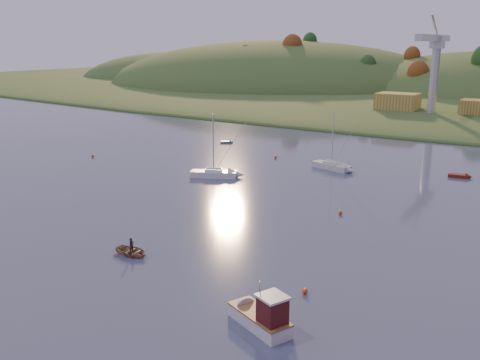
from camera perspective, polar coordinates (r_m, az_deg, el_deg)
The scene contains 20 objects.
ground at distance 49.36m, azimuth -19.79°, elevation -11.22°, with size 500.00×500.00×0.00m, color #323F52.
shore_slope at distance 195.63m, azimuth 22.24°, elevation 7.27°, with size 640.00×150.00×7.00m, color #344F1F.
hill_left_far at distance 311.69m, azimuth -6.28°, elevation 10.50°, with size 120.00×100.00×32.00m, color #344F1F.
hill_left at distance 259.88m, azimuth 3.81°, elevation 9.80°, with size 170.00×140.00×44.00m, color #344F1F.
hillside_trees at distance 215.21m, azimuth 23.30°, elevation 7.73°, with size 280.00×50.00×32.00m, color #1B4418, non-canonical shape.
wharf at distance 152.64m, azimuth 20.94°, elevation 6.13°, with size 42.00×16.00×2.40m, color slate.
shed_west at distance 156.38m, azimuth 16.46°, elevation 8.00°, with size 11.00×8.00×4.80m, color olive.
shed_east at distance 152.78m, azimuth 24.15°, elevation 7.04°, with size 9.00×7.00×4.00m, color olive.
dock_crane at distance 148.58m, azimuth 20.03°, elevation 12.21°, with size 3.20×28.00×20.30m.
fishing_boat at distance 41.47m, azimuth 1.72°, elevation -13.97°, with size 6.86×4.45×4.20m.
sailboat_near at distance 84.80m, azimuth -2.83°, elevation 0.76°, with size 7.42×5.19×10.01m.
sailboat_far at distance 91.34m, azimuth 9.73°, elevation 1.55°, with size 7.35×3.95×9.78m.
canoe at distance 55.09m, azimuth -11.47°, elevation -7.46°, with size 2.73×3.83×0.79m, color #946E51.
paddler at distance 54.95m, azimuth -11.49°, elevation -7.09°, with size 0.56×0.37×1.55m, color black.
red_tender at distance 91.34m, azimuth 22.70°, elevation 0.37°, with size 3.73×1.73×1.22m.
grey_dinghy at distance 113.94m, azimuth -1.22°, elevation 4.06°, with size 2.92×2.22×1.03m.
buoy_0 at distance 46.56m, azimuth 6.94°, elevation -11.67°, with size 0.50×0.50×0.50m, color #FF440D.
buoy_1 at distance 67.51m, azimuth 10.65°, elevation -3.43°, with size 0.50×0.50×0.50m, color #FF440D.
buoy_2 at distance 103.37m, azimuth -15.45°, elevation 2.49°, with size 0.50×0.50×0.50m, color #FF440D.
buoy_3 at distance 98.95m, azimuth 3.82°, elevation 2.47°, with size 0.50×0.50×0.50m, color #FF440D.
Camera 1 is at (36.47, -26.09, 20.62)m, focal length 40.00 mm.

